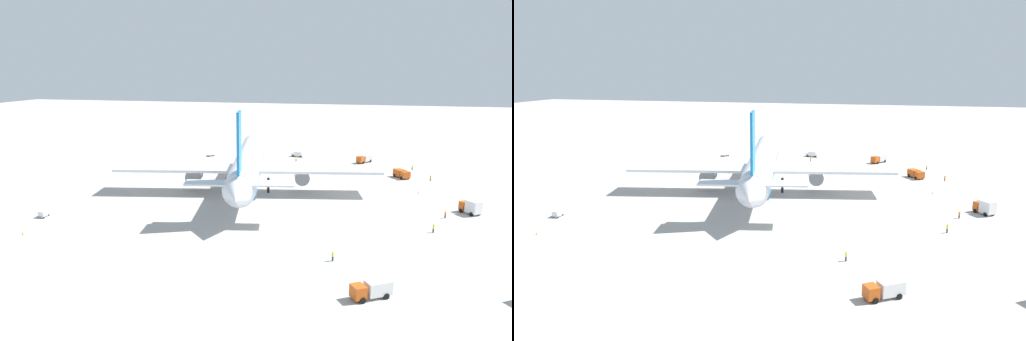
# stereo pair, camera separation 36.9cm
# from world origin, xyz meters

# --- Properties ---
(ground_plane) EXTENTS (600.00, 600.00, 0.00)m
(ground_plane) POSITION_xyz_m (0.00, 0.00, 0.00)
(ground_plane) COLOR #ADA8A0
(airliner) EXTENTS (71.87, 69.07, 23.62)m
(airliner) POSITION_xyz_m (-1.18, -0.18, 7.28)
(airliner) COLOR silver
(airliner) RESTS_ON ground
(service_truck_0) EXTENTS (6.56, 5.58, 2.49)m
(service_truck_0) POSITION_xyz_m (43.88, -30.54, 1.42)
(service_truck_0) COLOR #BF4C14
(service_truck_0) RESTS_ON ground
(service_truck_1) EXTENTS (5.11, 4.63, 3.24)m
(service_truck_1) POSITION_xyz_m (-9.24, -53.87, 1.70)
(service_truck_1) COLOR #BF4C14
(service_truck_1) RESTS_ON ground
(service_truck_3) EXTENTS (4.87, 6.15, 2.51)m
(service_truck_3) POSITION_xyz_m (-54.02, -31.59, 1.41)
(service_truck_3) COLOR #BF4C14
(service_truck_3) RESTS_ON ground
(service_truck_4) EXTENTS (5.99, 4.89, 2.38)m
(service_truck_4) POSITION_xyz_m (23.28, -41.26, 1.37)
(service_truck_4) COLOR #BF4C14
(service_truck_4) RESTS_ON ground
(service_van) EXTENTS (2.96, 4.92, 1.97)m
(service_van) POSITION_xyz_m (49.51, -6.59, 1.03)
(service_van) COLOR white
(service_van) RESTS_ON ground
(baggage_cart_0) EXTENTS (3.06, 1.71, 1.44)m
(baggage_cart_0) POSITION_xyz_m (-32.83, 38.37, 0.78)
(baggage_cart_0) COLOR gray
(baggage_cart_0) RESTS_ON ground
(baggage_cart_1) EXTENTS (3.10, 2.96, 0.40)m
(baggage_cart_1) POSITION_xyz_m (43.07, 25.22, 0.27)
(baggage_cart_1) COLOR #595B60
(baggage_cart_1) RESTS_ON ground
(ground_worker_0) EXTENTS (0.49, 0.49, 1.62)m
(ground_worker_0) POSITION_xyz_m (35.77, -45.55, 0.82)
(ground_worker_0) COLOR navy
(ground_worker_0) RESTS_ON ground
(ground_worker_1) EXTENTS (0.56, 0.56, 1.69)m
(ground_worker_1) POSITION_xyz_m (40.82, -7.15, 0.86)
(ground_worker_1) COLOR #3F3F47
(ground_worker_1) RESTS_ON ground
(ground_worker_2) EXTENTS (0.41, 0.41, 1.67)m
(ground_worker_2) POSITION_xyz_m (-42.28, -25.31, 0.85)
(ground_worker_2) COLOR navy
(ground_worker_2) RESTS_ON ground
(ground_worker_3) EXTENTS (0.44, 0.44, 1.62)m
(ground_worker_3) POSITION_xyz_m (-13.67, -47.79, 0.82)
(ground_worker_3) COLOR navy
(ground_worker_3) RESTS_ON ground
(ground_worker_4) EXTENTS (0.53, 0.53, 1.65)m
(ground_worker_4) POSITION_xyz_m (21.24, -49.22, 0.83)
(ground_worker_4) COLOR #3F3F47
(ground_worker_4) RESTS_ON ground
(ground_worker_5) EXTENTS (0.40, 0.40, 1.76)m
(ground_worker_5) POSITION_xyz_m (-23.88, -43.96, 0.90)
(ground_worker_5) COLOR navy
(ground_worker_5) RESTS_ON ground
(traffic_cone_0) EXTENTS (0.36, 0.36, 0.55)m
(traffic_cone_0) POSITION_xyz_m (-43.39, 35.02, 0.28)
(traffic_cone_0) COLOR orange
(traffic_cone_0) RESTS_ON ground
(traffic_cone_1) EXTENTS (0.36, 0.36, 0.55)m
(traffic_cone_1) POSITION_xyz_m (33.69, -40.14, 0.28)
(traffic_cone_1) COLOR orange
(traffic_cone_1) RESTS_ON ground
(traffic_cone_2) EXTENTS (0.36, 0.36, 0.55)m
(traffic_cone_2) POSITION_xyz_m (6.01, -44.26, 0.28)
(traffic_cone_2) COLOR orange
(traffic_cone_2) RESTS_ON ground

